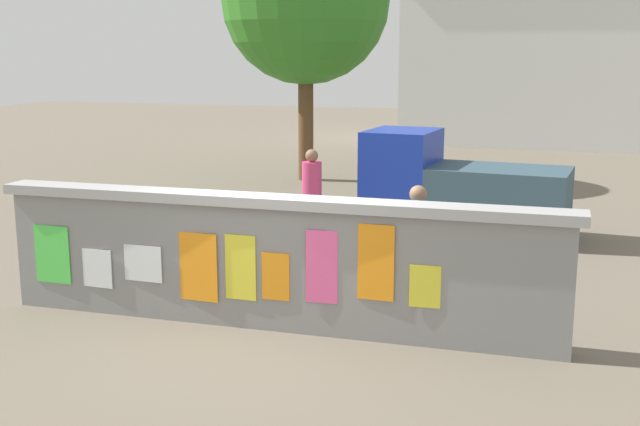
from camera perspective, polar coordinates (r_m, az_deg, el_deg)
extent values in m
plane|color=#6B6051|center=(17.06, 5.75, 0.54)|extent=(60.00, 60.00, 0.00)
cube|color=gray|center=(9.36, -3.51, -3.95)|extent=(6.86, 0.30, 1.48)
cube|color=#9D9D9D|center=(9.17, -3.57, 0.87)|extent=(7.06, 0.42, 0.12)
cube|color=#4CD84C|center=(10.56, -18.83, -2.86)|extent=(0.51, 0.03, 0.75)
cube|color=silver|center=(10.24, -15.84, -3.88)|extent=(0.42, 0.03, 0.49)
cube|color=silver|center=(9.89, -12.71, -3.59)|extent=(0.52, 0.03, 0.45)
cube|color=orange|center=(9.55, -8.81, -3.90)|extent=(0.50, 0.04, 0.84)
cube|color=yellow|center=(9.33, -5.78, -3.95)|extent=(0.39, 0.02, 0.79)
cube|color=orange|center=(9.19, -3.24, -4.63)|extent=(0.34, 0.02, 0.57)
cube|color=#F9599E|center=(8.98, 0.13, -3.94)|extent=(0.37, 0.03, 0.85)
cube|color=orange|center=(8.80, 4.07, -3.61)|extent=(0.42, 0.03, 0.87)
cube|color=yellow|center=(8.77, 7.62, -5.31)|extent=(0.35, 0.03, 0.48)
cylinder|color=black|center=(14.19, 4.74, -0.24)|extent=(0.72, 0.27, 0.70)
cylinder|color=black|center=(15.41, 6.23, 0.67)|extent=(0.72, 0.27, 0.70)
cylinder|color=black|center=(13.66, 14.77, -1.05)|extent=(0.72, 0.27, 0.70)
cylinder|color=black|center=(14.92, 15.47, -0.04)|extent=(0.72, 0.27, 0.70)
cube|color=#1933A5|center=(14.64, 5.94, 3.09)|extent=(1.35, 1.62, 1.50)
cube|color=#334C59|center=(14.29, 12.85, 1.43)|extent=(2.54, 1.74, 0.90)
cylinder|color=black|center=(13.82, -9.84, -0.91)|extent=(0.61, 0.24, 0.60)
cylinder|color=black|center=(13.03, -5.46, -1.54)|extent=(0.61, 0.26, 0.60)
cube|color=black|center=(13.36, -7.75, -0.04)|extent=(1.03, 0.47, 0.32)
cube|color=black|center=(13.20, -7.08, 0.63)|extent=(0.60, 0.35, 0.10)
cube|color=#262626|center=(13.65, -9.60, 1.30)|extent=(0.17, 0.55, 0.03)
cylinder|color=black|center=(11.00, -3.58, -3.81)|extent=(0.65, 0.21, 0.66)
cylinder|color=black|center=(10.46, 1.16, -4.60)|extent=(0.65, 0.21, 0.66)
cube|color=#1933A5|center=(10.67, -1.28, -3.27)|extent=(0.93, 0.28, 0.06)
cylinder|color=#1933A5|center=(10.54, -0.59, -2.22)|extent=(0.04, 0.04, 0.40)
cube|color=black|center=(10.49, -0.59, -1.16)|extent=(0.21, 0.13, 0.05)
cube|color=black|center=(10.84, -3.40, -1.04)|extent=(0.15, 0.44, 0.03)
cylinder|color=black|center=(11.63, -11.37, -3.16)|extent=(0.66, 0.05, 0.66)
cylinder|color=black|center=(12.15, -15.78, -2.75)|extent=(0.66, 0.05, 0.66)
cube|color=#197233|center=(11.84, -13.66, -2.11)|extent=(0.95, 0.05, 0.06)
cylinder|color=#197233|center=(11.86, -14.34, -1.03)|extent=(0.03, 0.03, 0.40)
cube|color=black|center=(11.82, -14.39, -0.08)|extent=(0.20, 0.08, 0.05)
cube|color=black|center=(11.53, -11.70, -0.50)|extent=(0.04, 0.44, 0.03)
cylinder|color=#338CBF|center=(13.74, -0.33, -0.38)|extent=(0.12, 0.12, 0.80)
cylinder|color=#338CBF|center=(13.61, -0.86, -0.49)|extent=(0.12, 0.12, 0.80)
cylinder|color=#D83F72|center=(13.55, -0.60, 2.46)|extent=(0.46, 0.46, 0.60)
sphere|color=#8C664C|center=(13.49, -0.60, 4.18)|extent=(0.22, 0.22, 0.22)
cylinder|color=#338CBF|center=(10.16, 7.42, -4.77)|extent=(0.12, 0.12, 0.80)
cylinder|color=#338CBF|center=(10.08, 6.52, -4.88)|extent=(0.12, 0.12, 0.80)
cylinder|color=#338CBF|center=(9.95, 7.07, -0.95)|extent=(0.48, 0.48, 0.60)
sphere|color=#8C664C|center=(9.87, 7.13, 1.37)|extent=(0.22, 0.22, 0.22)
cylinder|color=brown|center=(20.28, -1.03, 6.72)|extent=(0.39, 0.39, 3.07)
cube|color=silver|center=(29.94, 15.71, 10.32)|extent=(9.43, 5.04, 5.64)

